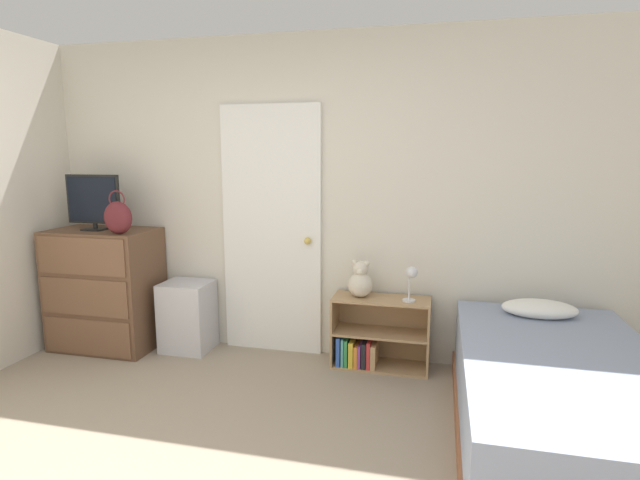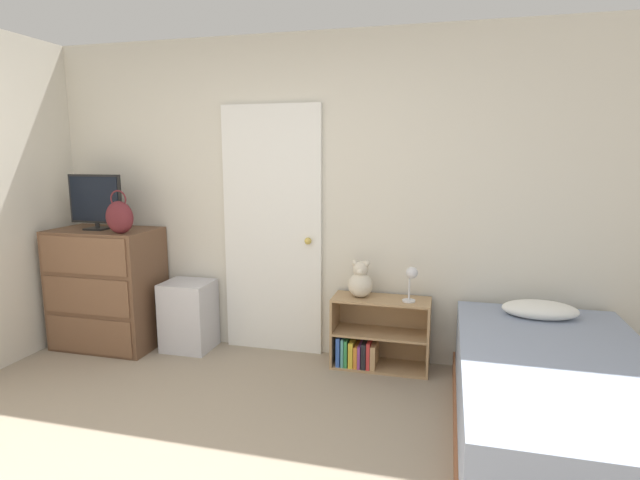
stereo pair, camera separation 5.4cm
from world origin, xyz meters
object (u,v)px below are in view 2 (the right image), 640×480
(desk_lamp, at_px, (411,277))
(dresser, at_px, (108,288))
(handbag, at_px, (120,217))
(bookshelf, at_px, (373,339))
(tv, at_px, (95,201))
(bed, at_px, (558,403))
(storage_bin, at_px, (189,315))
(teddy_bear, at_px, (360,281))

(desk_lamp, bearing_deg, dresser, -178.21)
(handbag, xyz_separation_m, bookshelf, (1.97, 0.29, -0.92))
(tv, relative_size, bed, 0.24)
(storage_bin, xyz_separation_m, teddy_bear, (1.46, 0.03, 0.39))
(dresser, relative_size, bed, 0.51)
(dresser, bearing_deg, handbag, -29.85)
(tv, bearing_deg, bookshelf, 3.65)
(bookshelf, bearing_deg, storage_bin, -178.93)
(bookshelf, bearing_deg, handbag, -171.68)
(teddy_bear, distance_m, desk_lamp, 0.39)
(dresser, xyz_separation_m, bed, (3.42, -0.72, -0.23))
(dresser, height_order, teddy_bear, dresser)
(tv, xyz_separation_m, handbag, (0.32, -0.14, -0.10))
(tv, distance_m, bed, 3.65)
(storage_bin, bearing_deg, dresser, -172.35)
(handbag, height_order, bookshelf, handbag)
(tv, height_order, storage_bin, tv)
(handbag, bearing_deg, desk_lamp, 6.20)
(dresser, distance_m, tv, 0.74)
(handbag, bearing_deg, tv, 156.30)
(storage_bin, bearing_deg, teddy_bear, 0.99)
(dresser, distance_m, desk_lamp, 2.55)
(teddy_bear, height_order, desk_lamp, teddy_bear)
(bookshelf, xyz_separation_m, teddy_bear, (-0.10, -0.00, 0.45))
(dresser, relative_size, desk_lamp, 3.79)
(dresser, distance_m, bookshelf, 2.28)
(storage_bin, height_order, teddy_bear, teddy_bear)
(dresser, height_order, tv, tv)
(teddy_bear, bearing_deg, dresser, -176.83)
(teddy_bear, bearing_deg, bookshelf, 2.17)
(dresser, relative_size, bookshelf, 1.37)
(teddy_bear, bearing_deg, storage_bin, -179.01)
(dresser, xyz_separation_m, desk_lamp, (2.54, 0.08, 0.23))
(bookshelf, height_order, bed, bed)
(storage_bin, bearing_deg, desk_lamp, -0.46)
(handbag, height_order, teddy_bear, handbag)
(handbag, distance_m, bed, 3.29)
(storage_bin, relative_size, teddy_bear, 2.01)
(tv, bearing_deg, storage_bin, 9.04)
(handbag, xyz_separation_m, teddy_bear, (1.87, 0.28, -0.47))
(teddy_bear, bearing_deg, tv, -176.28)
(dresser, height_order, storage_bin, dresser)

